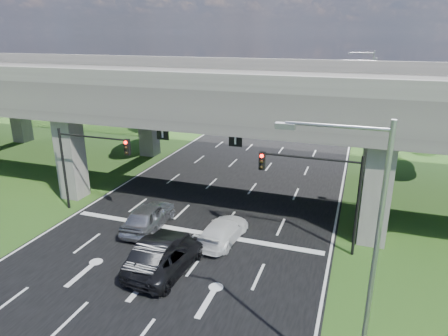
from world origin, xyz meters
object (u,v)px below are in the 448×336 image
Objects in this scene: streetlight_beyond at (368,83)px; streetlight_near at (362,250)px; car_silver at (149,216)px; car_trailing at (167,257)px; signal_left at (87,157)px; signal_right at (319,183)px; car_white at (223,231)px; streetlight_far at (367,101)px; car_dark at (159,252)px.

streetlight_near is at bearing -90.00° from streetlight_beyond.
car_trailing is at bearing 126.46° from car_silver.
signal_left is at bearing -116.43° from streetlight_beyond.
streetlight_near reaches higher than signal_left.
signal_right is at bearing -178.14° from car_silver.
signal_left is 20.56m from streetlight_near.
car_silver reaches higher than car_white.
streetlight_beyond is 38.15m from car_white.
streetlight_beyond reaches higher than signal_left.
signal_right is at bearing 102.88° from streetlight_near.
streetlight_near reaches higher than car_white.
signal_right is 1.00× the size of signal_left.
signal_right is 0.60× the size of streetlight_near.
streetlight_far is at bearing -106.18° from car_trailing.
car_dark is 1.06× the size of car_white.
streetlight_far is 25.12m from car_silver.
car_dark is at bearing -149.20° from signal_right.
streetlight_beyond is at bearing 63.57° from signal_left.
car_trailing is (-9.55, 5.01, -5.05)m from streetlight_near.
streetlight_near reaches higher than car_silver.
streetlight_far is 1.96× the size of car_dark.
streetlight_beyond is at bearing 90.00° from streetlight_far.
signal_left is (-15.65, 0.00, 0.00)m from signal_right.
signal_right is 36.17m from streetlight_beyond.
streetlight_near is at bearing 157.05° from car_trailing.
streetlight_near and streetlight_far have the same top height.
streetlight_near is 1.81× the size of car_trailing.
streetlight_far is at bearing -115.44° from car_dark.
signal_right is 15.65m from signal_left.
signal_right is at bearing -96.47° from streetlight_far.
car_trailing is at bearing -103.12° from streetlight_beyond.
streetlight_beyond is at bearing -112.40° from car_silver.
streetlight_far is at bearing -90.00° from streetlight_beyond.
car_dark is 0.64m from car_trailing.
streetlight_far is at bearing -124.72° from car_silver.
car_dark is (-7.87, -4.69, -3.32)m from signal_right.
streetlight_beyond is at bearing 90.00° from streetlight_near.
streetlight_beyond is (0.00, 16.00, 0.00)m from streetlight_far.
car_dark is at bearing -103.97° from streetlight_beyond.
car_white is (5.13, 0.00, -0.16)m from car_silver.
streetlight_near is 1.00× the size of streetlight_beyond.
streetlight_beyond is 1.96× the size of car_dark.
signal_right is 20.25m from streetlight_far.
signal_left is 6.11m from car_silver.
streetlight_far is at bearing 48.22° from signal_left.
streetlight_near is (17.92, -9.94, 1.66)m from signal_left.
streetlight_far reaches higher than signal_left.
streetlight_far is 27.22m from car_trailing.
car_silver is 5.18m from car_trailing.
streetlight_near and streetlight_beyond have the same top height.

